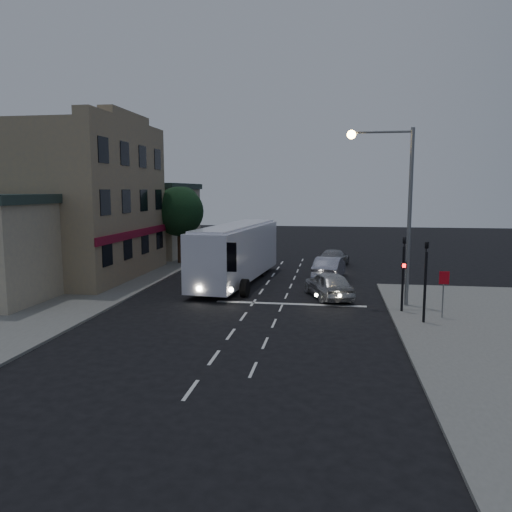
% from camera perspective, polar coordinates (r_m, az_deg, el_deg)
% --- Properties ---
extents(ground, '(120.00, 120.00, 0.00)m').
position_cam_1_polar(ground, '(25.10, -1.04, -6.37)').
color(ground, black).
extents(sidewalk_far, '(12.00, 50.00, 0.12)m').
position_cam_1_polar(sidewalk_far, '(36.81, -19.16, -2.21)').
color(sidewalk_far, slate).
rests_on(sidewalk_far, ground).
extents(road_markings, '(8.00, 30.55, 0.01)m').
position_cam_1_polar(road_markings, '(28.12, 2.71, -4.84)').
color(road_markings, silver).
rests_on(road_markings, ground).
extents(tour_bus, '(3.80, 12.63, 3.81)m').
position_cam_1_polar(tour_bus, '(32.57, -2.19, 0.54)').
color(tour_bus, white).
rests_on(tour_bus, ground).
extents(car_suv, '(3.21, 4.84, 1.53)m').
position_cam_1_polar(car_suv, '(28.30, 8.28, -3.26)').
color(car_suv, '#B9B9B9').
rests_on(car_suv, ground).
extents(car_sedan_a, '(2.30, 4.94, 1.57)m').
position_cam_1_polar(car_sedan_a, '(34.09, 8.37, -1.39)').
color(car_sedan_a, '#9092A4').
rests_on(car_sedan_a, ground).
extents(car_sedan_b, '(2.75, 4.95, 1.36)m').
position_cam_1_polar(car_sedan_b, '(40.15, 8.86, -0.21)').
color(car_sedan_b, gray).
rests_on(car_sedan_b, ground).
extents(traffic_signal_main, '(0.25, 0.35, 4.10)m').
position_cam_1_polar(traffic_signal_main, '(25.28, 16.50, -0.99)').
color(traffic_signal_main, black).
rests_on(traffic_signal_main, sidewalk_near).
extents(traffic_signal_side, '(0.18, 0.15, 4.10)m').
position_cam_1_polar(traffic_signal_side, '(23.45, 18.83, -1.73)').
color(traffic_signal_side, black).
rests_on(traffic_signal_side, sidewalk_near).
extents(regulatory_sign, '(0.45, 0.12, 2.20)m').
position_cam_1_polar(regulatory_sign, '(24.71, 20.65, -3.29)').
color(regulatory_sign, slate).
rests_on(regulatory_sign, sidewalk_near).
extents(streetlight, '(3.32, 0.44, 9.00)m').
position_cam_1_polar(streetlight, '(26.39, 15.81, 6.61)').
color(streetlight, slate).
rests_on(streetlight, sidewalk_near).
extents(main_building, '(10.12, 12.00, 11.00)m').
position_cam_1_polar(main_building, '(36.80, -20.82, 5.70)').
color(main_building, '#99845F').
rests_on(main_building, sidewalk_far).
extents(low_building_north, '(9.40, 9.40, 6.50)m').
position_cam_1_polar(low_building_north, '(47.50, -13.08, 4.17)').
color(low_building_north, '#B8AB8B').
rests_on(low_building_north, sidewalk_far).
extents(street_tree, '(4.00, 4.00, 6.20)m').
position_cam_1_polar(street_tree, '(40.98, -8.82, 5.31)').
color(street_tree, black).
rests_on(street_tree, sidewalk_far).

